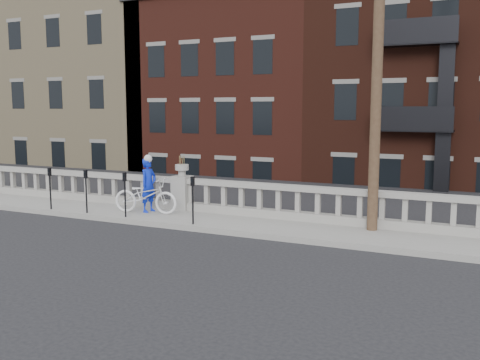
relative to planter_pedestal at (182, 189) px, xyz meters
name	(u,v)px	position (x,y,z in m)	size (l,w,h in m)	color
ground	(103,241)	(0.00, -3.95, -0.83)	(120.00, 120.00, 0.00)	black
sidewalk	(167,217)	(0.00, -0.95, -0.76)	(32.00, 2.20, 0.15)	gray
balustrade	(182,194)	(0.00, 0.00, -0.19)	(28.00, 0.34, 1.03)	gray
planter_pedestal	(182,189)	(0.00, 0.00, 0.00)	(0.55, 0.55, 1.76)	gray
lower_level	(347,121)	(0.56, 19.09, 1.80)	(80.00, 44.00, 20.80)	#605E59
utility_pole	(378,37)	(6.20, -0.35, 4.41)	(1.60, 0.28, 10.00)	#422D1E
parking_meter_a	(50,183)	(-3.91, -1.80, 0.17)	(0.10, 0.09, 1.36)	black
parking_meter_b	(86,186)	(-2.41, -1.80, 0.17)	(0.10, 0.09, 1.36)	black
parking_meter_c	(125,189)	(-0.91, -1.80, 0.17)	(0.10, 0.09, 1.36)	black
parking_meter_d	(193,195)	(1.45, -1.80, 0.17)	(0.10, 0.09, 1.36)	black
bicycle	(146,196)	(-0.72, -1.01, -0.13)	(0.73, 2.09, 1.10)	white
cyclist	(149,185)	(-0.75, -0.80, 0.18)	(0.63, 0.41, 1.71)	#0C24C1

